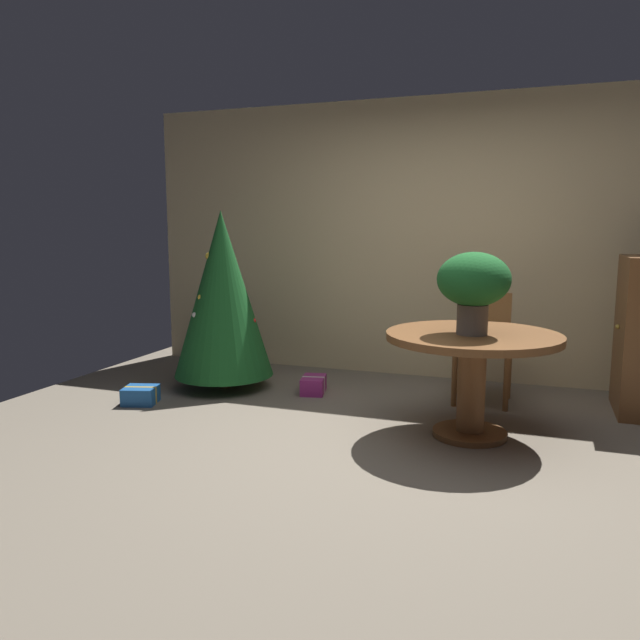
{
  "coord_description": "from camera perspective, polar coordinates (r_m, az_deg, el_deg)",
  "views": [
    {
      "loc": [
        0.8,
        -3.63,
        1.42
      ],
      "look_at": [
        -0.59,
        0.29,
        0.79
      ],
      "focal_mm": 34.54,
      "sensor_mm": 36.0,
      "label": 1
    }
  ],
  "objects": [
    {
      "name": "ground_plane",
      "position": [
        3.98,
        6.8,
        -12.41
      ],
      "size": [
        6.6,
        6.6,
        0.0
      ],
      "primitive_type": "plane",
      "color": "#756B5B"
    },
    {
      "name": "back_wall_panel",
      "position": [
        5.88,
        11.83,
        7.25
      ],
      "size": [
        6.0,
        0.1,
        2.6
      ],
      "primitive_type": "cube",
      "color": "beige",
      "rests_on": "ground_plane"
    },
    {
      "name": "round_dining_table",
      "position": [
        4.28,
        13.94,
        -3.39
      ],
      "size": [
        1.17,
        1.17,
        0.72
      ],
      "color": "brown",
      "rests_on": "ground_plane"
    },
    {
      "name": "flower_vase",
      "position": [
        4.15,
        14.05,
        3.35
      ],
      "size": [
        0.48,
        0.48,
        0.54
      ],
      "color": "#665B51",
      "rests_on": "round_dining_table"
    },
    {
      "name": "wooden_chair_far",
      "position": [
        5.22,
        14.97,
        -1.81
      ],
      "size": [
        0.44,
        0.43,
        0.89
      ],
      "color": "brown",
      "rests_on": "ground_plane"
    },
    {
      "name": "holiday_tree",
      "position": [
        5.44,
        -9.03,
        2.4
      ],
      "size": [
        0.87,
        0.87,
        1.57
      ],
      "color": "brown",
      "rests_on": "ground_plane"
    },
    {
      "name": "gift_box_blue",
      "position": [
        5.24,
        -16.28,
        -6.71
      ],
      "size": [
        0.31,
        0.3,
        0.14
      ],
      "color": "#1E569E",
      "rests_on": "ground_plane"
    },
    {
      "name": "gift_box_purple",
      "position": [
        5.34,
        -0.61,
        -6.03
      ],
      "size": [
        0.25,
        0.33,
        0.14
      ],
      "color": "#9E287A",
      "rests_on": "ground_plane"
    }
  ]
}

